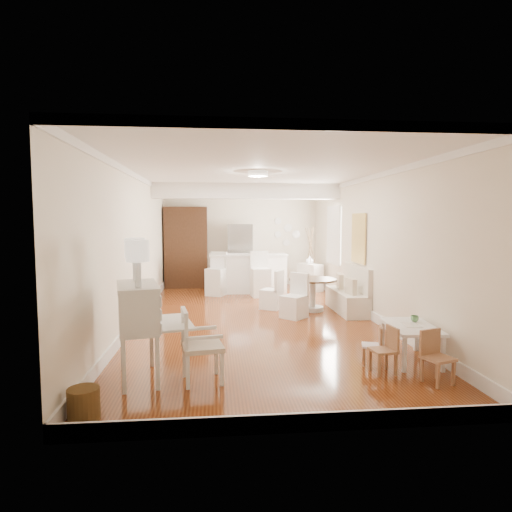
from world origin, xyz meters
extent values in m
plane|color=brown|center=(0.00, 0.00, 0.00)|extent=(9.00, 9.00, 0.00)
cube|color=white|center=(0.00, 0.00, 2.80)|extent=(4.50, 9.00, 0.04)
cube|color=#EEE2CA|center=(0.00, 4.50, 1.40)|extent=(4.50, 0.04, 2.80)
cube|color=#EEE2CA|center=(0.00, -4.50, 1.40)|extent=(4.50, 0.04, 2.80)
cube|color=#EEE2CA|center=(-2.25, 0.00, 1.40)|extent=(0.04, 9.00, 2.80)
cube|color=#EEE2CA|center=(2.25, 0.00, 1.40)|extent=(0.04, 9.00, 2.80)
cube|color=white|center=(0.00, 2.20, 2.62)|extent=(4.50, 0.45, 0.36)
cube|color=tan|center=(2.21, 0.50, 1.55)|extent=(0.04, 0.84, 1.04)
cube|color=white|center=(2.23, 2.40, 1.55)|extent=(0.04, 1.10, 1.40)
cylinder|color=#381E11|center=(-1.20, 4.48, 1.85)|extent=(0.30, 0.03, 0.30)
cylinder|color=white|center=(0.00, -0.50, 2.75)|extent=(0.36, 0.36, 0.08)
cube|color=silver|center=(-1.70, -3.01, 0.59)|extent=(1.10, 1.12, 1.17)
cube|color=silver|center=(-0.93, -3.16, 0.44)|extent=(0.59, 0.59, 0.88)
cylinder|color=brown|center=(-2.05, -4.03, 0.15)|extent=(0.41, 0.41, 0.31)
cube|color=white|center=(1.90, -2.67, 0.25)|extent=(0.67, 1.04, 0.50)
cube|color=#9F6D48|center=(1.33, -3.09, 0.30)|extent=(0.32, 0.32, 0.60)
cube|color=#9A6946|center=(1.31, -2.76, 0.26)|extent=(0.32, 0.32, 0.53)
cube|color=#A66F4B|center=(1.84, -3.49, 0.32)|extent=(0.39, 0.39, 0.64)
cube|color=silver|center=(1.99, 0.50, 0.49)|extent=(0.52, 1.60, 0.98)
cylinder|color=#452B16|center=(1.29, 0.65, 0.35)|extent=(1.09, 1.09, 0.69)
cube|color=white|center=(0.77, 0.04, 0.44)|extent=(0.60, 0.60, 0.88)
cube|color=white|center=(0.44, 0.94, 0.42)|extent=(0.56, 0.56, 0.85)
cube|color=white|center=(0.10, 3.10, 0.52)|extent=(2.05, 0.65, 1.03)
cube|color=silver|center=(-0.75, 2.73, 0.55)|extent=(0.59, 0.59, 1.11)
cube|color=white|center=(0.36, 2.45, 0.57)|extent=(0.51, 0.51, 1.14)
cube|color=#381E11|center=(-1.60, 4.18, 1.15)|extent=(1.20, 0.60, 2.30)
imported|color=silver|center=(0.30, 4.15, 0.90)|extent=(0.75, 0.65, 1.80)
cube|color=silver|center=(1.82, 3.28, 0.37)|extent=(0.63, 0.84, 0.73)
imported|color=#559159|center=(2.04, -2.48, 0.54)|extent=(0.13, 0.13, 0.09)
imported|color=white|center=(1.81, 3.29, 0.84)|extent=(0.24, 0.24, 0.22)
camera|label=1|loc=(-0.76, -8.18, 1.93)|focal=30.00mm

